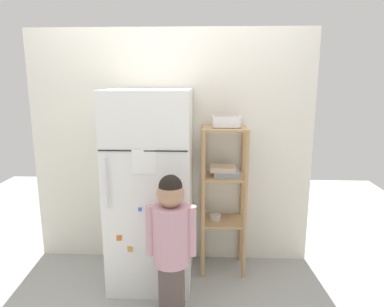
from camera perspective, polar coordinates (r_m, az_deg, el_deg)
The scene contains 6 objects.
ground_plane at distance 3.18m, azimuth -3.92°, elevation -19.48°, with size 6.00×6.00×0.00m, color #999993.
kitchen_wall_back at distance 3.14m, azimuth -3.44°, elevation 0.71°, with size 2.50×0.03×2.08m, color silver.
refrigerator at distance 2.88m, azimuth -6.62°, elevation -5.59°, with size 0.64×0.69×1.58m.
child_standing at distance 2.42m, azimuth -3.42°, elevation -13.01°, with size 0.34×0.25×1.05m.
pantry_shelf_unit at distance 3.01m, azimuth 5.13°, elevation -5.29°, with size 0.38×0.33×1.27m.
fruit_bin at distance 2.91m, azimuth 5.60°, elevation 5.06°, with size 0.23×0.20×0.09m.
Camera 1 is at (0.32, -2.68, 1.67)m, focal length 32.79 mm.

